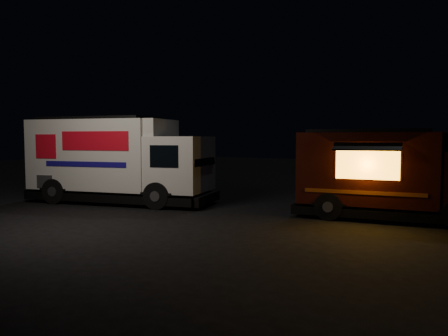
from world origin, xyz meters
TOP-DOWN VIEW (x-y plane):
  - ground at (0.00, 0.00)m, footprint 80.00×80.00m
  - white_truck at (-4.12, 1.22)m, footprint 8.23×4.39m
  - red_truck at (6.28, 3.09)m, footprint 6.63×3.13m

SIDE VIEW (x-z plane):
  - ground at x=0.00m, z-range 0.00..0.00m
  - red_truck at x=6.28m, z-range 0.00..2.97m
  - white_truck at x=-4.12m, z-range 0.00..3.55m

